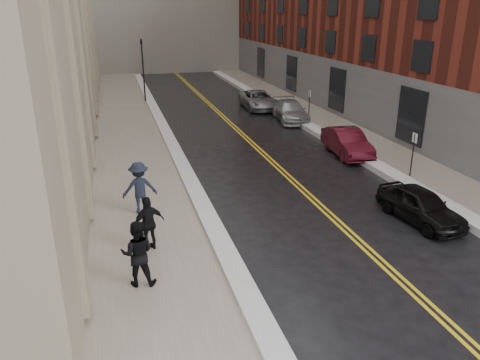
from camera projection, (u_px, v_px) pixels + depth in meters
ground at (331, 302)px, 12.87m from camera, size 160.00×160.00×0.00m
sidewalk_left at (132, 150)px, 26.18m from camera, size 4.00×64.00×0.15m
sidewalk_right at (350, 134)px, 29.54m from camera, size 3.00×64.00×0.15m
lane_stripe_a at (249, 143)px, 27.92m from camera, size 0.12×64.00×0.01m
lane_stripe_b at (253, 142)px, 27.98m from camera, size 0.12×64.00×0.01m
snow_ridge_left at (173, 146)px, 26.74m from camera, size 0.70×60.80×0.26m
snow_ridge_right at (323, 135)px, 29.05m from camera, size 0.85×60.80×0.30m
traffic_signal at (143, 66)px, 38.25m from camera, size 0.18×0.15×5.20m
parking_sign_near at (413, 151)px, 21.59m from camera, size 0.06×0.35×2.23m
parking_sign_far at (309, 103)px, 32.43m from camera, size 0.06×0.35×2.23m
car_black at (420, 205)px, 17.53m from camera, size 1.91×3.93×1.29m
car_maroon at (347, 142)px, 25.37m from camera, size 1.90×4.46×1.43m
car_silver_near at (291, 111)px, 33.01m from camera, size 2.56×4.98×1.38m
car_silver_far at (259, 100)px, 36.90m from camera, size 2.48×5.11×1.40m
pedestrian_a at (138, 253)px, 13.14m from camera, size 1.08×0.91×1.97m
pedestrian_b at (140, 188)px, 17.80m from camera, size 1.36×0.84×2.03m
pedestrian_c at (149, 223)px, 15.08m from camera, size 1.18×0.82×1.85m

